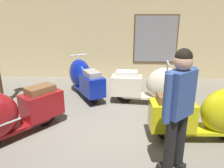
% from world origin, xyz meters
% --- Properties ---
extents(ground_plane, '(60.00, 60.00, 0.00)m').
position_xyz_m(ground_plane, '(0.00, 0.00, 0.00)').
color(ground_plane, slate).
extents(showroom_back_wall, '(18.00, 0.63, 3.98)m').
position_xyz_m(showroom_back_wall, '(-0.17, 3.77, 1.99)').
color(showroom_back_wall, '#CCB784').
rests_on(showroom_back_wall, ground).
extents(scooter_0, '(1.50, 1.69, 1.08)m').
position_xyz_m(scooter_0, '(-1.58, -0.20, 0.49)').
color(scooter_0, black).
rests_on(scooter_0, ground).
extents(scooter_1, '(1.26, 1.74, 1.05)m').
position_xyz_m(scooter_1, '(-0.65, 2.09, 0.48)').
color(scooter_1, black).
rests_on(scooter_1, ground).
extents(scooter_2, '(1.77, 0.66, 1.06)m').
position_xyz_m(scooter_2, '(1.14, 1.49, 0.48)').
color(scooter_2, black).
rests_on(scooter_2, ground).
extents(scooter_3, '(1.81, 0.61, 1.10)m').
position_xyz_m(scooter_3, '(1.91, -0.08, 0.50)').
color(scooter_3, black).
rests_on(scooter_3, ground).
extents(visitor_0, '(0.47, 0.45, 1.76)m').
position_xyz_m(visitor_0, '(1.10, -0.92, 1.02)').
color(visitor_0, black).
rests_on(visitor_0, ground).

